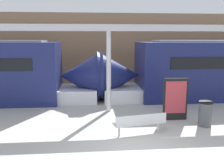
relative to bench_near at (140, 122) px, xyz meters
name	(u,v)px	position (x,y,z in m)	size (l,w,h in m)	color
ground_plane	(133,155)	(-0.51, -1.52, -0.46)	(60.00, 60.00, 0.00)	#B2AFA8
station_wall	(107,50)	(-0.51, 9.25, 2.04)	(56.00, 0.20, 5.00)	#937051
bench_near	(140,122)	(0.00, 0.00, 0.00)	(1.88, 0.79, 0.76)	silver
trash_bin	(205,114)	(2.64, 0.67, 0.02)	(0.52, 0.52, 0.96)	#4C4F54
poster_board	(175,99)	(1.74, 1.47, 0.41)	(1.00, 0.07, 1.73)	black
support_column_near	(109,72)	(-0.85, 3.03, 1.34)	(0.21, 0.21, 3.61)	silver
canopy_beam	(109,28)	(-0.85, 3.03, 3.28)	(28.00, 0.60, 0.28)	#B7B7BC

